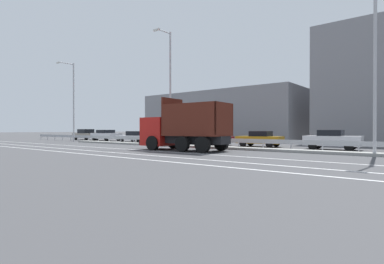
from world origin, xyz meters
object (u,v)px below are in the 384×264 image
at_px(parked_car_3, 169,137).
at_px(parked_car_5, 260,139).
at_px(street_lamp_0, 73,99).
at_px(parked_car_2, 136,136).
at_px(street_lamp_1, 169,84).
at_px(parked_car_1, 106,135).
at_px(dump_truck, 176,132).
at_px(parked_car_4, 209,138).
at_px(street_lamp_2, 374,59).
at_px(parked_car_6, 332,140).
at_px(median_road_sign, 184,132).
at_px(parked_car_0, 86,135).

bearing_deg(parked_car_3, parked_car_5, -90.58).
xyz_separation_m(street_lamp_0, parked_car_2, (6.68, 4.25, -4.59)).
bearing_deg(parked_car_5, street_lamp_1, 119.21).
bearing_deg(street_lamp_0, parked_car_1, 86.37).
xyz_separation_m(dump_truck, parked_car_4, (-2.39, 7.42, -0.63)).
distance_m(street_lamp_2, parked_car_6, 7.11).
bearing_deg(median_road_sign, street_lamp_2, -0.72).
relative_size(parked_car_2, parked_car_3, 1.17).
relative_size(street_lamp_1, parked_car_6, 2.59).
relative_size(median_road_sign, parked_car_4, 0.50).
xyz_separation_m(street_lamp_2, parked_car_4, (-14.38, 4.33, -4.74)).
bearing_deg(parked_car_4, parked_car_3, 86.70).
xyz_separation_m(median_road_sign, parked_car_5, (4.94, 4.35, -0.56)).
distance_m(parked_car_2, parked_car_5, 15.78).
bearing_deg(parked_car_5, street_lamp_2, -120.10).
height_order(parked_car_4, parked_car_5, parked_car_5).
relative_size(parked_car_2, parked_car_4, 1.04).
relative_size(dump_truck, street_lamp_0, 0.71).
relative_size(street_lamp_0, parked_car_0, 2.16).
distance_m(street_lamp_1, parked_car_2, 11.07).
distance_m(parked_car_3, parked_car_5, 10.60).
relative_size(parked_car_1, parked_car_2, 0.91).
height_order(dump_truck, parked_car_5, dump_truck).
distance_m(parked_car_1, parked_car_4, 16.90).
bearing_deg(parked_car_1, median_road_sign, 76.75).
bearing_deg(parked_car_4, median_road_sign, -178.72).
bearing_deg(parked_car_2, median_road_sign, -111.57).
distance_m(parked_car_2, parked_car_6, 21.67).
bearing_deg(parked_car_6, street_lamp_1, -74.74).
distance_m(street_lamp_1, parked_car_5, 9.31).
height_order(parked_car_2, parked_car_5, parked_car_5).
relative_size(parked_car_4, parked_car_6, 1.20).
height_order(median_road_sign, parked_car_2, median_road_sign).
bearing_deg(dump_truck, parked_car_3, 42.37).
xyz_separation_m(street_lamp_0, street_lamp_1, (15.79, 0.30, 0.30)).
xyz_separation_m(street_lamp_0, parked_car_6, (28.35, 4.38, -4.51)).
distance_m(street_lamp_1, street_lamp_2, 15.78).
bearing_deg(median_road_sign, parked_car_4, 94.56).
bearing_deg(parked_car_2, parked_car_1, 85.82).
xyz_separation_m(dump_truck, street_lamp_1, (-3.79, 3.32, 4.28)).
distance_m(dump_truck, parked_car_2, 14.82).
height_order(street_lamp_0, parked_car_2, street_lamp_0).
bearing_deg(median_road_sign, parked_car_6, 20.87).
distance_m(parked_car_0, parked_car_4, 22.13).
height_order(street_lamp_2, parked_car_4, street_lamp_2).
height_order(parked_car_1, parked_car_6, parked_car_6).
bearing_deg(street_lamp_0, dump_truck, -8.75).
xyz_separation_m(dump_truck, median_road_sign, (-2.06, 3.27, -0.03)).
xyz_separation_m(median_road_sign, street_lamp_2, (14.04, -0.18, 4.14)).
relative_size(dump_truck, parked_car_0, 1.53).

